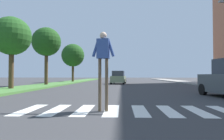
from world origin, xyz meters
The scene contains 10 objects.
ground_plane centered at (0.00, 30.00, 0.00)m, with size 140.00×140.00×0.00m, color #38383A.
crosswalk centered at (0.00, 8.10, 0.00)m, with size 7.65×2.20×0.01m.
median_strip centered at (-8.53, 28.00, 0.07)m, with size 3.19×64.00×0.15m, color #477A38.
tree_mid centered at (-8.82, 16.31, 4.03)m, with size 2.87×2.87×5.35m.
tree_far centered at (-8.56, 22.64, 4.63)m, with size 3.04×3.04×6.05m.
tree_distant centered at (-8.27, 33.15, 4.26)m, with size 3.57×3.57×5.92m.
sidewalk_right centered at (9.32, 28.00, 0.07)m, with size 3.00×64.00×0.15m, color #9E9991.
pedestrian_performer centered at (-1.16, 7.91, 1.66)m, with size 0.75×0.30×2.49m.
sedan_midblock centered at (-1.00, 28.19, 0.78)m, with size 2.07×4.27×1.69m.
sedan_distant centered at (-0.84, 39.08, 0.76)m, with size 2.08×4.17×1.62m.
Camera 1 is at (-0.58, 1.56, 1.13)m, focal length 32.58 mm.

